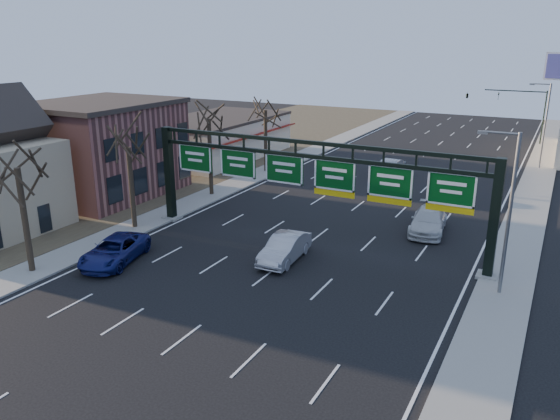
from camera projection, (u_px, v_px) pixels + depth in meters
The scene contains 20 objects.
ground at pixel (248, 289), 30.72m from camera, with size 160.00×160.00×0.00m, color black.
sidewalk_left at pixel (241, 182), 53.25m from camera, with size 3.00×120.00×0.12m, color gray.
sidewalk_right at pixel (525, 221), 41.88m from camera, with size 3.00×120.00×0.12m, color gray.
dirt_strip_left at pixel (144, 169), 58.67m from camera, with size 21.00×120.00×0.06m, color #473D2B.
lane_markings at pixel (366, 200), 47.58m from camera, with size 21.60×120.00×0.01m, color white.
sign_gantry at pixel (311, 179), 35.99m from camera, with size 24.60×1.20×7.20m.
brick_block at pixel (103, 148), 48.28m from camera, with size 10.40×12.40×8.30m.
cream_strip at pixel (218, 137), 63.99m from camera, with size 10.90×18.40×4.70m.
tree_near at pixel (14, 150), 30.76m from camera, with size 3.60×3.60×8.86m.
tree_gantry at pixel (127, 133), 38.46m from camera, with size 3.60×3.60×8.48m.
tree_mid at pixel (208, 107), 46.67m from camera, with size 3.60×3.60×9.24m.
tree_far at pixel (265, 100), 55.21m from camera, with size 3.60×3.60×8.86m.
streetlight_near at pixel (508, 206), 28.70m from camera, with size 2.15×0.22×9.00m.
streetlight_far at pixel (544, 121), 57.36m from camera, with size 2.15×0.22×9.00m.
traffic_signal_mast at pixel (495, 100), 72.89m from camera, with size 10.16×0.54×7.00m.
car_blue_suv at pixel (115, 251), 34.23m from camera, with size 2.59×5.61×1.56m, color navy.
car_silver_sedan at pixel (285, 248), 34.47m from camera, with size 1.75×5.02×1.65m, color #AAABAF.
car_white_wagon at pixel (428, 221), 39.63m from camera, with size 2.34×5.76×1.67m, color silver.
car_grey_far at pixel (446, 192), 47.35m from camera, with size 1.61×4.01×1.37m, color #45494B.
car_silver_distant at pixel (389, 168), 55.34m from camera, with size 1.76×5.05×1.67m, color #A7A7AC.
Camera 1 is at (14.61, -23.85, 13.60)m, focal length 35.00 mm.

